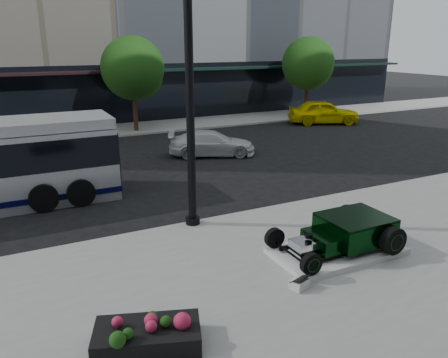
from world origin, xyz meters
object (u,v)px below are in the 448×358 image
lamppost (190,103)px  yellow_taxi (324,112)px  flower_planter (147,335)px  white_sedan (212,143)px  hot_rod (348,231)px

lamppost → yellow_taxi: 19.58m
flower_planter → white_sedan: 14.50m
hot_rod → white_sedan: white_sedan is taller
hot_rod → flower_planter: 6.02m
flower_planter → white_sedan: size_ratio=0.50×
hot_rod → yellow_taxi: (11.92, 15.90, 0.11)m
hot_rod → lamppost: (-2.97, 3.53, 3.09)m
flower_planter → yellow_taxi: yellow_taxi is taller
lamppost → white_sedan: lamppost is taller
lamppost → hot_rod: bearing=-50.0°
white_sedan → hot_rod: bearing=-164.7°
flower_planter → white_sedan: white_sedan is taller
hot_rod → yellow_taxi: 19.87m
lamppost → white_sedan: 9.40m
white_sedan → lamppost: bearing=173.1°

